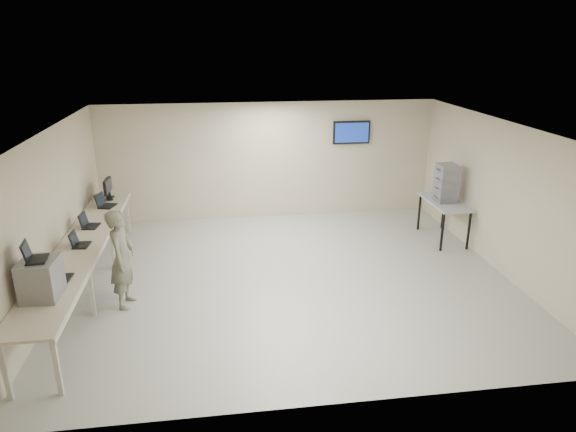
{
  "coord_description": "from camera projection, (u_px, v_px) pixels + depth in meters",
  "views": [
    {
      "loc": [
        -1.23,
        -8.51,
        4.26
      ],
      "look_at": [
        0.0,
        0.2,
        1.15
      ],
      "focal_mm": 32.0,
      "sensor_mm": 36.0,
      "label": 1
    }
  ],
  "objects": [
    {
      "name": "laptop_1",
      "position": [
        78.0,
        242.0,
        8.63
      ],
      "size": [
        0.3,
        0.35,
        0.26
      ],
      "rotation": [
        0.0,
        0.0,
        -0.08
      ],
      "color": "black",
      "rests_on": "workbench"
    },
    {
      "name": "monitor_far",
      "position": [
        109.0,
        186.0,
        11.17
      ],
      "size": [
        0.19,
        0.43,
        0.42
      ],
      "color": "black",
      "rests_on": "workbench"
    },
    {
      "name": "workbench",
      "position": [
        83.0,
        247.0,
        8.78
      ],
      "size": [
        0.76,
        6.0,
        0.9
      ],
      "color": "#C6B292",
      "rests_on": "ground"
    },
    {
      "name": "laptop_2",
      "position": [
        88.0,
        223.0,
        9.49
      ],
      "size": [
        0.33,
        0.38,
        0.27
      ],
      "rotation": [
        0.0,
        0.0,
        -0.13
      ],
      "color": "black",
      "rests_on": "workbench"
    },
    {
      "name": "laptop_3",
      "position": [
        104.0,
        203.0,
        10.6
      ],
      "size": [
        0.39,
        0.43,
        0.29
      ],
      "rotation": [
        0.0,
        0.0,
        -0.27
      ],
      "color": "black",
      "rests_on": "workbench"
    },
    {
      "name": "soldier",
      "position": [
        122.0,
        259.0,
        8.31
      ],
      "size": [
        0.47,
        0.65,
        1.67
      ],
      "primitive_type": "imported",
      "rotation": [
        0.0,
        0.0,
        1.46
      ],
      "color": "#555950",
      "rests_on": "ground"
    },
    {
      "name": "laptop_on_box",
      "position": [
        32.0,
        256.0,
        6.75
      ],
      "size": [
        0.31,
        0.36,
        0.26
      ],
      "rotation": [
        0.0,
        0.0,
        0.1
      ],
      "color": "black",
      "rests_on": "equipment_box"
    },
    {
      "name": "side_table",
      "position": [
        445.0,
        204.0,
        11.09
      ],
      "size": [
        0.68,
        1.46,
        0.88
      ],
      "color": "#9B9FA2",
      "rests_on": "ground"
    },
    {
      "name": "equipment_box",
      "position": [
        41.0,
        279.0,
        6.88
      ],
      "size": [
        0.49,
        0.55,
        0.55
      ],
      "primitive_type": "cube",
      "rotation": [
        0.0,
        0.0,
        -0.05
      ],
      "color": "gray",
      "rests_on": "workbench"
    },
    {
      "name": "storage_bins",
      "position": [
        446.0,
        183.0,
        10.93
      ],
      "size": [
        0.39,
        0.43,
        0.82
      ],
      "color": "gray",
      "rests_on": "side_table"
    },
    {
      "name": "room",
      "position": [
        291.0,
        205.0,
        9.12
      ],
      "size": [
        8.01,
        7.01,
        2.81
      ],
      "color": "#A1A28E",
      "rests_on": "ground"
    },
    {
      "name": "laptop_0",
      "position": [
        56.0,
        276.0,
        7.42
      ],
      "size": [
        0.33,
        0.39,
        0.29
      ],
      "rotation": [
        0.0,
        0.0,
        -0.06
      ],
      "color": "black",
      "rests_on": "workbench"
    },
    {
      "name": "monitor_near",
      "position": [
        107.0,
        188.0,
        10.97
      ],
      "size": [
        0.21,
        0.47,
        0.46
      ],
      "color": "black",
      "rests_on": "workbench"
    }
  ]
}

